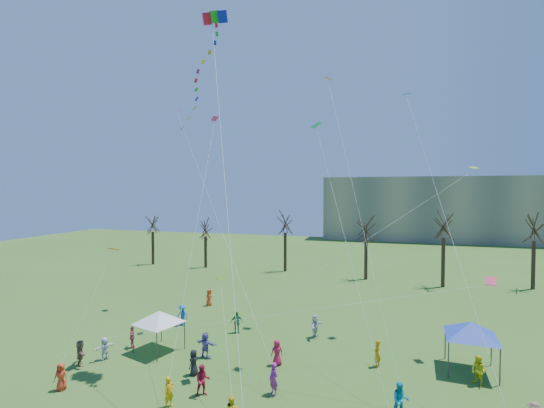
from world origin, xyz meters
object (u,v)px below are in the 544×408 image
(canopy_tent_white, at_px, (159,317))
(big_box_kite, at_px, (204,78))
(distant_building, at_px, (454,209))
(canopy_tent_blue, at_px, (471,329))

(canopy_tent_white, bearing_deg, big_box_kite, -16.84)
(distant_building, xyz_separation_m, canopy_tent_blue, (-10.54, -70.91, -4.73))
(canopy_tent_white, distance_m, canopy_tent_blue, 21.44)
(distant_building, bearing_deg, canopy_tent_white, -113.25)
(canopy_tent_blue, bearing_deg, big_box_kite, -165.38)
(canopy_tent_blue, bearing_deg, distant_building, 81.55)
(distant_building, bearing_deg, canopy_tent_blue, -98.45)
(distant_building, distance_m, big_box_kite, 80.91)
(distant_building, distance_m, canopy_tent_white, 80.62)
(big_box_kite, bearing_deg, canopy_tent_blue, 14.62)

